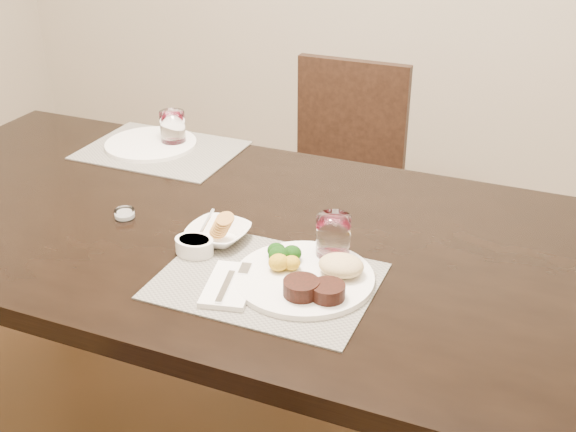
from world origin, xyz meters
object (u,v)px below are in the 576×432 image
at_px(steak_knife, 341,300).
at_px(wine_glass_near, 333,240).
at_px(cracker_bowl, 218,233).
at_px(far_plate, 151,144).
at_px(dinner_plate, 310,276).
at_px(chair_far, 341,173).

height_order(steak_knife, wine_glass_near, wine_glass_near).
bearing_deg(steak_knife, cracker_bowl, -168.65).
xyz_separation_m(steak_knife, far_plate, (-0.82, 0.58, 0.00)).
height_order(steak_knife, far_plate, far_plate).
xyz_separation_m(steak_knife, wine_glass_near, (-0.07, 0.16, 0.04)).
xyz_separation_m(dinner_plate, wine_glass_near, (0.01, 0.11, 0.03)).
distance_m(wine_glass_near, far_plate, 0.86).
height_order(dinner_plate, steak_knife, dinner_plate).
bearing_deg(dinner_plate, wine_glass_near, 62.15).
height_order(dinner_plate, far_plate, dinner_plate).
height_order(dinner_plate, cracker_bowl, cracker_bowl).
relative_size(chair_far, dinner_plate, 2.98).
bearing_deg(wine_glass_near, steak_knife, -64.73).
relative_size(dinner_plate, wine_glass_near, 2.83).
distance_m(dinner_plate, wine_glass_near, 0.12).
bearing_deg(far_plate, dinner_plate, -36.07).
relative_size(steak_knife, cracker_bowl, 1.37).
distance_m(steak_knife, cracker_bowl, 0.38).
relative_size(steak_knife, far_plate, 0.72).
bearing_deg(dinner_plate, chair_far, 83.21).
xyz_separation_m(chair_far, far_plate, (-0.43, -0.57, 0.26)).
distance_m(chair_far, steak_knife, 1.24).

